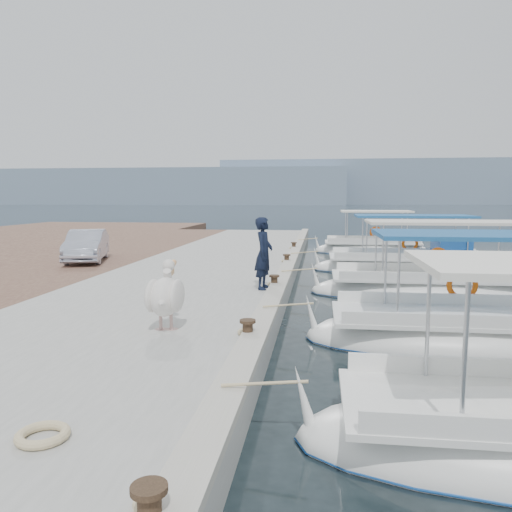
{
  "coord_description": "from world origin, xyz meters",
  "views": [
    {
      "loc": [
        0.86,
        -11.79,
        2.92
      ],
      "look_at": [
        -1.0,
        2.66,
        1.2
      ],
      "focal_mm": 35.0,
      "sensor_mm": 36.0,
      "label": 1
    }
  ],
  "objects": [
    {
      "name": "ground",
      "position": [
        0.0,
        0.0,
        0.0
      ],
      "size": [
        400.0,
        400.0,
        0.0
      ],
      "primitive_type": "plane",
      "color": "black",
      "rests_on": "ground"
    },
    {
      "name": "concrete_quay",
      "position": [
        -3.0,
        5.0,
        0.25
      ],
      "size": [
        6.0,
        40.0,
        0.5
      ],
      "primitive_type": "cube",
      "color": "gray",
      "rests_on": "ground"
    },
    {
      "name": "quay_curb",
      "position": [
        -0.22,
        5.0,
        0.56
      ],
      "size": [
        0.44,
        40.0,
        0.12
      ],
      "primitive_type": "cube",
      "color": "#A7A294",
      "rests_on": "concrete_quay"
    },
    {
      "name": "cobblestone_strip",
      "position": [
        -8.0,
        5.0,
        0.25
      ],
      "size": [
        4.0,
        40.0,
        0.5
      ],
      "primitive_type": "cube",
      "color": "brown",
      "rests_on": "ground"
    },
    {
      "name": "distant_hills",
      "position": [
        29.61,
        201.49,
        7.61
      ],
      "size": [
        330.0,
        60.0,
        18.0
      ],
      "color": "gray",
      "rests_on": "ground"
    },
    {
      "name": "fishing_caique_b",
      "position": [
        3.69,
        -1.64,
        0.12
      ],
      "size": [
        6.2,
        2.49,
        2.83
      ],
      "color": "white",
      "rests_on": "ground"
    },
    {
      "name": "fishing_caique_c",
      "position": [
        4.31,
        3.43,
        0.12
      ],
      "size": [
        7.44,
        2.44,
        2.83
      ],
      "color": "white",
      "rests_on": "ground"
    },
    {
      "name": "fishing_caique_d",
      "position": [
        4.4,
        8.39,
        0.19
      ],
      "size": [
        7.41,
        2.47,
        2.83
      ],
      "color": "white",
      "rests_on": "ground"
    },
    {
      "name": "fishing_caique_e",
      "position": [
        3.6,
        15.0,
        0.13
      ],
      "size": [
        6.01,
        2.31,
        2.83
      ],
      "color": "white",
      "rests_on": "ground"
    },
    {
      "name": "mooring_bollards",
      "position": [
        -0.35,
        1.5,
        0.69
      ],
      "size": [
        0.28,
        20.28,
        0.33
      ],
      "color": "black",
      "rests_on": "concrete_quay"
    },
    {
      "name": "pelican",
      "position": [
        -1.92,
        -3.11,
        1.15
      ],
      "size": [
        0.67,
        1.62,
        1.25
      ],
      "color": "tan",
      "rests_on": "concrete_quay"
    },
    {
      "name": "fisherman",
      "position": [
        -0.6,
        1.17,
        1.45
      ],
      "size": [
        0.55,
        0.75,
        1.91
      ],
      "primitive_type": "imported",
      "rotation": [
        0.0,
        0.0,
        1.42
      ],
      "color": "black",
      "rests_on": "concrete_quay"
    },
    {
      "name": "parked_car",
      "position": [
        -7.93,
        6.05,
        1.1
      ],
      "size": [
        2.28,
        3.83,
        1.19
      ],
      "primitive_type": "imported",
      "rotation": [
        0.0,
        0.0,
        0.3
      ],
      "color": "silver",
      "rests_on": "cobblestone_strip"
    },
    {
      "name": "rope_coil",
      "position": [
        -1.87,
        -7.35,
        0.55
      ],
      "size": [
        0.54,
        0.54,
        0.1
      ],
      "primitive_type": "torus",
      "color": "#C6B284",
      "rests_on": "concrete_quay"
    }
  ]
}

